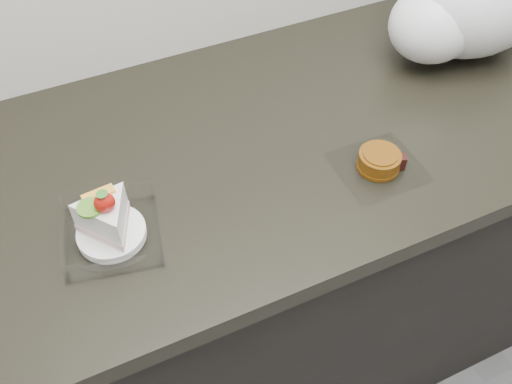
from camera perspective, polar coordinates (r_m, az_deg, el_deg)
counter at (r=1.40m, az=0.69°, el=-7.90°), size 2.04×0.64×0.90m
cake_tray at (r=0.90m, az=-14.45°, el=-3.29°), size 0.17×0.17×0.12m
mooncake_wrap at (r=1.01m, az=12.25°, el=2.96°), size 0.15×0.14×0.04m
plastic_bag at (r=1.28m, az=20.50°, el=17.47°), size 0.41×0.33×0.29m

